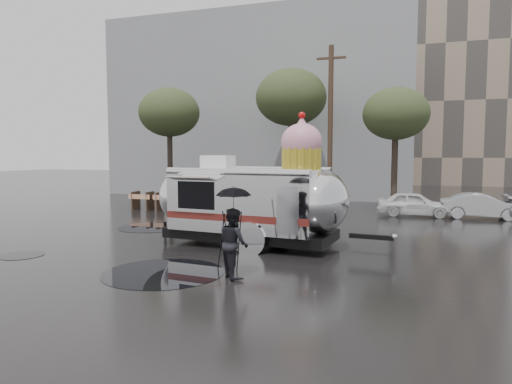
% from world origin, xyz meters
% --- Properties ---
extents(ground, '(120.00, 120.00, 0.00)m').
position_xyz_m(ground, '(0.00, 0.00, 0.00)').
color(ground, black).
rests_on(ground, ground).
extents(puddles, '(7.63, 9.49, 0.01)m').
position_xyz_m(puddles, '(-1.07, 1.57, 0.01)').
color(puddles, black).
rests_on(puddles, ground).
extents(grey_building, '(22.00, 12.00, 13.00)m').
position_xyz_m(grey_building, '(-4.00, 24.00, 6.50)').
color(grey_building, slate).
rests_on(grey_building, ground).
extents(utility_pole, '(1.60, 0.28, 9.00)m').
position_xyz_m(utility_pole, '(2.50, 14.00, 4.62)').
color(utility_pole, '#473323').
rests_on(utility_pole, ground).
extents(tree_left, '(3.64, 3.64, 6.95)m').
position_xyz_m(tree_left, '(-7.00, 13.00, 5.48)').
color(tree_left, '#382D26').
rests_on(tree_left, ground).
extents(tree_mid, '(4.20, 4.20, 8.03)m').
position_xyz_m(tree_mid, '(0.00, 15.00, 6.34)').
color(tree_mid, '#382D26').
rests_on(tree_mid, ground).
extents(tree_right, '(3.36, 3.36, 6.42)m').
position_xyz_m(tree_right, '(6.00, 13.00, 5.06)').
color(tree_right, '#382D26').
rests_on(tree_right, ground).
extents(barricade_row, '(4.30, 0.80, 1.00)m').
position_xyz_m(barricade_row, '(-5.55, 9.96, 0.52)').
color(barricade_row, '#473323').
rests_on(barricade_row, ground).
extents(airstream_trailer, '(8.28, 3.38, 4.47)m').
position_xyz_m(airstream_trailer, '(1.73, 2.80, 1.57)').
color(airstream_trailer, silver).
rests_on(airstream_trailer, ground).
extents(person_right, '(0.91, 0.93, 1.74)m').
position_xyz_m(person_right, '(2.58, -1.22, 0.87)').
color(person_right, black).
rests_on(person_right, ground).
extents(umbrella_black, '(1.07, 1.07, 2.28)m').
position_xyz_m(umbrella_black, '(2.58, -1.22, 1.91)').
color(umbrella_black, black).
rests_on(umbrella_black, ground).
extents(tripod, '(0.60, 0.67, 1.61)m').
position_xyz_m(tripod, '(2.17, -0.47, 0.97)').
color(tripod, black).
rests_on(tripod, ground).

